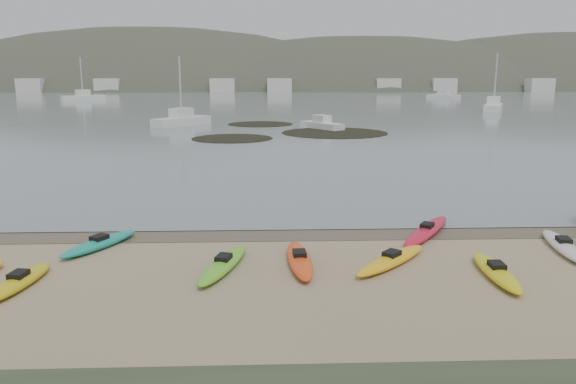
{
  "coord_description": "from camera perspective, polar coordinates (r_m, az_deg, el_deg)",
  "views": [
    {
      "loc": [
        -0.77,
        -20.48,
        5.91
      ],
      "look_at": [
        0.0,
        0.0,
        1.5
      ],
      "focal_mm": 35.0,
      "sensor_mm": 36.0,
      "label": 1
    }
  ],
  "objects": [
    {
      "name": "ground",
      "position": [
        21.33,
        -0.0,
        -3.94
      ],
      "size": [
        600.0,
        600.0,
        0.0
      ],
      "primitive_type": "plane",
      "color": "tan",
      "rests_on": "ground"
    },
    {
      "name": "wet_sand",
      "position": [
        21.04,
        0.03,
        -4.16
      ],
      "size": [
        60.0,
        60.0,
        0.0
      ],
      "primitive_type": "plane",
      "color": "brown",
      "rests_on": "ground"
    },
    {
      "name": "water",
      "position": [
        320.53,
        -2.04,
        11.07
      ],
      "size": [
        1200.0,
        1200.0,
        0.0
      ],
      "primitive_type": "plane",
      "color": "slate",
      "rests_on": "ground"
    },
    {
      "name": "kayaks",
      "position": [
        17.89,
        1.11,
        -6.57
      ],
      "size": [
        20.08,
        8.39,
        0.34
      ],
      "color": "teal",
      "rests_on": "ground"
    },
    {
      "name": "kelp_mats",
      "position": [
        56.39,
        0.26,
        6.15
      ],
      "size": [
        18.62,
        21.3,
        0.04
      ],
      "color": "black",
      "rests_on": "water"
    },
    {
      "name": "moored_boats",
      "position": [
        96.27,
        0.1,
        8.94
      ],
      "size": [
        85.19,
        72.32,
        1.21
      ],
      "color": "silver",
      "rests_on": "ground"
    },
    {
      "name": "far_hills",
      "position": [
        219.26,
        8.47,
        6.28
      ],
      "size": [
        550.0,
        135.0,
        80.0
      ],
      "color": "#384235",
      "rests_on": "ground"
    },
    {
      "name": "far_town",
      "position": [
        165.66,
        0.2,
        10.78
      ],
      "size": [
        199.0,
        5.0,
        4.0
      ],
      "color": "beige",
      "rests_on": "ground"
    }
  ]
}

